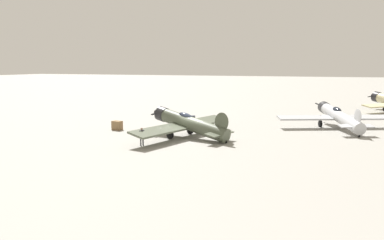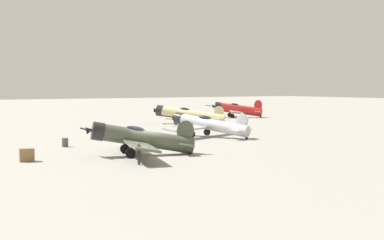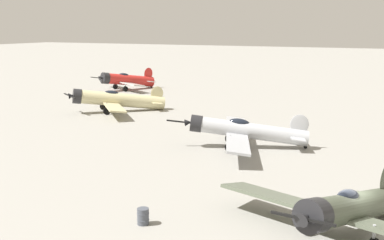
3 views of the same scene
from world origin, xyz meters
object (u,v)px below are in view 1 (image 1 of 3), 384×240
Objects in this scene: airplane_foreground at (188,123)px; airplane_mid_apron at (338,116)px; equipment_crate at (117,125)px; ground_crew_mechanic at (142,135)px; fuel_drum at (193,119)px.

airplane_mid_apron is at bearing -125.70° from airplane_foreground.
airplane_foreground is 17.48m from airplane_mid_apron.
ground_crew_mechanic is at bearing 135.46° from equipment_crate.
ground_crew_mechanic is 14.31m from fuel_drum.
equipment_crate is at bearing 53.59° from fuel_drum.
airplane_mid_apron reaches higher than ground_crew_mechanic.
fuel_drum is at bearing -55.18° from airplane_foreground.
airplane_foreground reaches higher than airplane_mid_apron.
airplane_mid_apron is 24.65m from equipment_crate.
ground_crew_mechanic is (16.64, 15.18, -0.45)m from airplane_mid_apron.
equipment_crate is (22.93, 9.00, -0.93)m from airplane_mid_apron.
equipment_crate is at bearing 150.95° from ground_crew_mechanic.
fuel_drum is at bearing 70.94° from airplane_mid_apron.
airplane_mid_apron is at bearing -177.02° from fuel_drum.
airplane_mid_apron reaches higher than fuel_drum.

